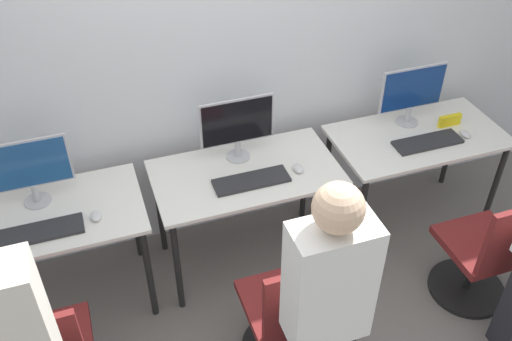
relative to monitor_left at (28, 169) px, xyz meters
The scene contains 18 objects.
ground_plane 1.61m from the monitor_left, 20.11° to the right, with size 20.00×20.00×0.00m, color slate.
wall_back 1.31m from the monitor_left, 14.45° to the left, with size 12.00×0.05×2.80m.
desk_left 0.35m from the monitor_left, 90.00° to the right, with size 1.13×0.62×0.74m.
monitor_left is the anchor object (origin of this frame).
keyboard_left 0.35m from the monitor_left, 90.00° to the right, with size 0.45×0.15×0.02m.
mouse_left 0.45m from the monitor_left, 39.97° to the right, with size 0.06×0.09×0.03m.
desk_center 1.25m from the monitor_left, ahead, with size 1.13×0.62×0.74m.
monitor_center 1.20m from the monitor_left, ahead, with size 0.46×0.15×0.42m.
keyboard_center 1.24m from the monitor_left, 10.84° to the right, with size 0.45×0.15×0.02m.
mouse_center 1.54m from the monitor_left, ahead, with size 0.06×0.09×0.03m.
office_chair_center 1.62m from the monitor_left, 38.90° to the right, with size 0.48×0.48×0.88m.
person_center 1.77m from the monitor_left, 47.88° to the right, with size 0.36×0.21×1.56m.
desk_right 2.43m from the monitor_left, ahead, with size 1.13×0.62×0.74m.
monitor_right 2.40m from the monitor_left, ahead, with size 0.46×0.15×0.42m.
keyboard_right 2.42m from the monitor_left, ahead, with size 0.45×0.15×0.02m.
mouse_right 2.70m from the monitor_left, ahead, with size 0.06×0.09×0.03m.
office_chair_right 2.68m from the monitor_left, 20.57° to the right, with size 0.48×0.48×0.88m.
placard_right 2.66m from the monitor_left, ahead, with size 0.16×0.03×0.08m.
Camera 1 is at (-0.82, -2.26, 2.89)m, focal length 40.00 mm.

